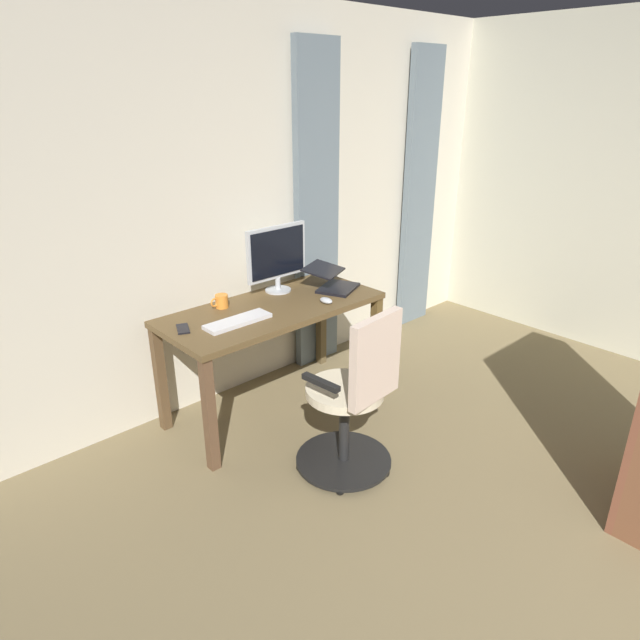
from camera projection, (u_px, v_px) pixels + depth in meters
back_room_partition at (251, 206)px, 3.84m from camera, size 4.92×0.10×2.61m
curtain_left_panel at (419, 194)px, 4.89m from camera, size 0.38×0.06×2.38m
curtain_right_panel at (317, 214)px, 4.13m from camera, size 0.40×0.06×2.38m
desk at (273, 320)px, 3.64m from camera, size 1.46×0.65×0.75m
office_chair at (354, 401)px, 3.06m from camera, size 0.56×0.56×1.00m
computer_monitor at (276, 255)px, 3.77m from camera, size 0.48×0.18×0.46m
computer_keyboard at (238, 321)px, 3.34m from camera, size 0.42×0.13×0.02m
laptop at (333, 281)px, 3.89m from camera, size 0.40×0.42×0.16m
computer_mouse at (326, 301)px, 3.64m from camera, size 0.06×0.10×0.04m
cell_phone_face_up at (183, 329)px, 3.25m from camera, size 0.12×0.16×0.01m
mug_coffee at (221, 301)px, 3.56m from camera, size 0.12×0.08×0.09m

